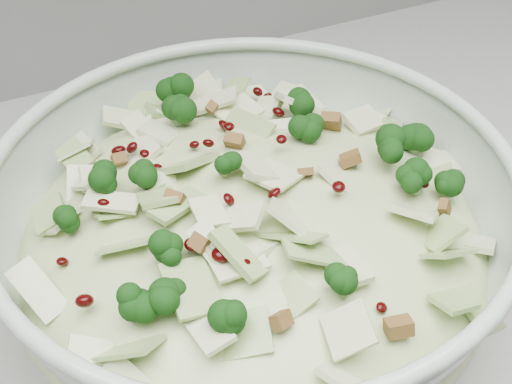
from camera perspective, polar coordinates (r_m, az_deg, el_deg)
mixing_bowl at (r=0.49m, az=-0.26°, el=-4.20°), size 0.38×0.38×0.14m
salad at (r=0.47m, az=-0.27°, el=-2.27°), size 0.41×0.41×0.14m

